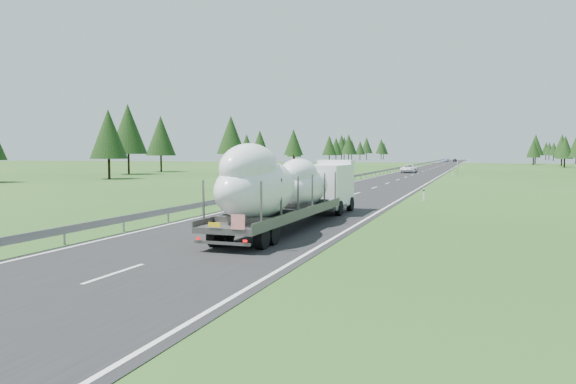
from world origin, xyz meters
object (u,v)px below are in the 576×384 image
(distant_van, at_px, (409,169))
(distant_car_dark, at_px, (455,160))
(distant_car_blue, at_px, (447,160))
(boat_truck, at_px, (290,186))
(highway_sign, at_px, (457,165))

(distant_van, bearing_deg, distant_car_dark, 89.73)
(distant_van, bearing_deg, distant_car_blue, 91.01)
(boat_truck, bearing_deg, distant_car_blue, 91.05)
(highway_sign, height_order, distant_car_dark, highway_sign)
(distant_van, bearing_deg, boat_truck, -86.62)
(boat_truck, relative_size, distant_car_blue, 4.46)
(distant_car_blue, bearing_deg, boat_truck, -87.26)
(boat_truck, distance_m, distant_van, 79.88)
(distant_car_blue, bearing_deg, distant_van, -88.14)
(boat_truck, height_order, distant_car_dark, boat_truck)
(boat_truck, height_order, distant_van, boat_truck)
(distant_car_dark, bearing_deg, distant_van, -92.02)
(boat_truck, distance_m, distant_car_dark, 219.35)
(highway_sign, distance_m, boat_truck, 68.51)
(highway_sign, distance_m, distant_car_dark, 151.18)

